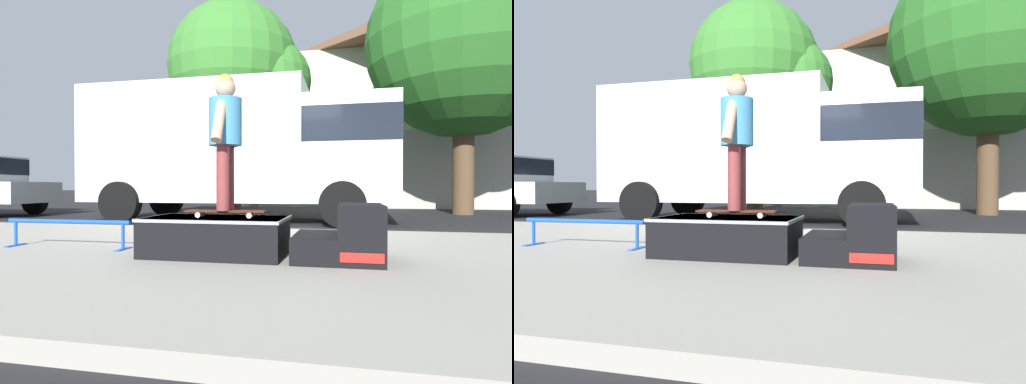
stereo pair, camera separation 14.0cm
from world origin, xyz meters
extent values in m
plane|color=black|center=(0.00, 0.00, 0.00)|extent=(140.00, 140.00, 0.00)
cube|color=gray|center=(0.00, -3.00, 0.06)|extent=(50.00, 5.00, 0.12)
cube|color=black|center=(0.13, -3.19, 0.31)|extent=(1.34, 0.81, 0.37)
cube|color=gray|center=(0.13, -3.19, 0.48)|extent=(1.36, 0.83, 0.03)
cube|color=black|center=(1.10, -3.19, 0.23)|extent=(0.40, 0.84, 0.23)
cube|color=black|center=(1.49, -3.19, 0.38)|extent=(0.40, 0.84, 0.51)
cube|color=red|center=(1.49, -3.61, 0.21)|extent=(0.35, 0.01, 0.08)
cylinder|color=blue|center=(-1.62, -3.07, 0.41)|extent=(1.50, 0.04, 0.04)
cylinder|color=blue|center=(-2.29, -3.07, 0.26)|extent=(0.04, 0.04, 0.29)
cube|color=blue|center=(-2.29, -3.07, 0.13)|extent=(0.06, 0.28, 0.01)
cylinder|color=blue|center=(-0.95, -3.07, 0.26)|extent=(0.04, 0.04, 0.29)
cube|color=blue|center=(-0.95, -3.07, 0.13)|extent=(0.06, 0.28, 0.01)
cube|color=#4C1E14|center=(0.22, -3.21, 0.55)|extent=(0.79, 0.25, 0.02)
cylinder|color=silver|center=(0.47, -3.11, 0.52)|extent=(0.05, 0.03, 0.05)
cylinder|color=silver|center=(0.48, -3.28, 0.52)|extent=(0.05, 0.03, 0.05)
cylinder|color=silver|center=(-0.03, -3.13, 0.52)|extent=(0.05, 0.03, 0.05)
cylinder|color=silver|center=(-0.02, -3.31, 0.52)|extent=(0.05, 0.03, 0.05)
cylinder|color=brown|center=(0.22, -3.13, 0.87)|extent=(0.13, 0.13, 0.63)
cylinder|color=brown|center=(0.22, -3.29, 0.87)|extent=(0.13, 0.13, 0.63)
cylinder|color=#3F8CBF|center=(0.22, -3.21, 1.42)|extent=(0.32, 0.32, 0.45)
cylinder|color=tan|center=(0.22, -3.01, 1.40)|extent=(0.10, 0.28, 0.43)
cylinder|color=tan|center=(0.22, -3.41, 1.40)|extent=(0.10, 0.28, 0.43)
sphere|color=tan|center=(0.22, -3.21, 1.74)|extent=(0.20, 0.20, 0.20)
sphere|color=tan|center=(0.22, -3.21, 1.80)|extent=(0.16, 0.16, 0.16)
cube|color=silver|center=(-2.00, 2.20, 1.75)|extent=(5.00, 2.35, 2.60)
cube|color=white|center=(1.45, 2.20, 1.55)|extent=(1.90, 2.16, 2.20)
cube|color=black|center=(1.45, 2.20, 2.03)|extent=(1.92, 2.19, 0.70)
cylinder|color=black|center=(1.29, 3.38, 0.45)|extent=(0.90, 0.28, 0.90)
cylinder|color=black|center=(1.29, 1.03, 0.45)|extent=(0.90, 0.28, 0.90)
cylinder|color=black|center=(-3.40, 3.38, 0.45)|extent=(0.90, 0.28, 0.90)
cylinder|color=black|center=(-3.40, 1.03, 0.45)|extent=(0.90, 0.28, 0.90)
cube|color=#B2B5BA|center=(-7.04, 2.30, 0.64)|extent=(1.10, 1.85, 0.55)
cylinder|color=black|center=(-7.41, 3.22, 0.36)|extent=(0.72, 0.24, 0.72)
cylinder|color=brown|center=(-2.42, 6.58, 1.69)|extent=(0.56, 0.56, 3.38)
sphere|color=#387A2D|center=(-2.42, 6.58, 4.82)|extent=(4.43, 4.43, 4.43)
sphere|color=#387A2D|center=(-1.20, 6.58, 4.27)|extent=(2.88, 2.88, 2.88)
cylinder|color=brown|center=(4.58, 5.60, 1.57)|extent=(0.56, 0.56, 3.13)
sphere|color=#286623|center=(4.58, 5.60, 4.90)|extent=(5.43, 5.43, 5.43)
cube|color=silver|center=(2.58, 12.68, 3.00)|extent=(9.00, 7.50, 6.00)
cube|color=#B2ADA3|center=(2.58, 8.68, 1.40)|extent=(9.00, 0.50, 2.80)
pyramid|color=brown|center=(2.58, 12.68, 7.20)|extent=(9.54, 7.95, 2.40)
camera|label=1|loc=(1.37, -7.07, 0.79)|focal=29.13mm
camera|label=2|loc=(1.51, -7.04, 0.79)|focal=29.13mm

